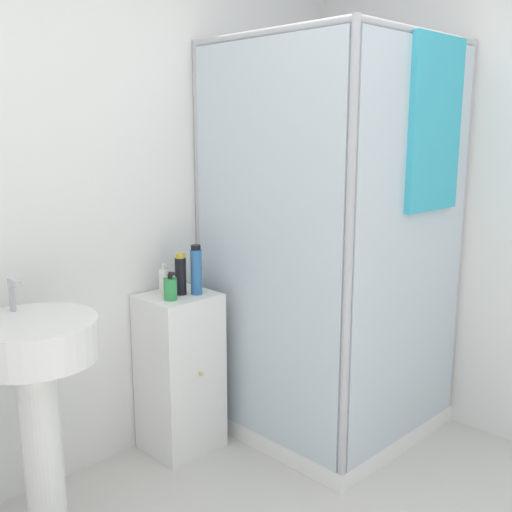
# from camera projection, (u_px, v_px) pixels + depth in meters

# --- Properties ---
(wall_back) EXTENTS (6.40, 0.06, 2.50)m
(wall_back) POSITION_uv_depth(u_px,v_px,m) (70.00, 206.00, 2.63)
(wall_back) COLOR white
(wall_back) RESTS_ON ground_plane
(shower_enclosure) EXTENTS (0.99, 1.02, 2.01)m
(shower_enclosure) POSITION_uv_depth(u_px,v_px,m) (334.00, 334.00, 3.11)
(shower_enclosure) COLOR white
(shower_enclosure) RESTS_ON ground_plane
(vanity_cabinet) EXTENTS (0.35, 0.33, 0.80)m
(vanity_cabinet) POSITION_uv_depth(u_px,v_px,m) (180.00, 372.00, 2.97)
(vanity_cabinet) COLOR white
(vanity_cabinet) RESTS_ON ground_plane
(sink) EXTENTS (0.48, 0.48, 1.02)m
(sink) POSITION_uv_depth(u_px,v_px,m) (37.00, 377.00, 2.25)
(sink) COLOR white
(sink) RESTS_ON ground_plane
(soap_dispenser) EXTENTS (0.06, 0.06, 0.14)m
(soap_dispenser) POSITION_uv_depth(u_px,v_px,m) (170.00, 289.00, 2.80)
(soap_dispenser) COLOR green
(soap_dispenser) RESTS_ON vanity_cabinet
(shampoo_bottle_tall_black) EXTENTS (0.05, 0.05, 0.20)m
(shampoo_bottle_tall_black) POSITION_uv_depth(u_px,v_px,m) (181.00, 274.00, 2.88)
(shampoo_bottle_tall_black) COLOR black
(shampoo_bottle_tall_black) RESTS_ON vanity_cabinet
(shampoo_bottle_blue) EXTENTS (0.05, 0.05, 0.24)m
(shampoo_bottle_blue) POSITION_uv_depth(u_px,v_px,m) (196.00, 270.00, 2.88)
(shampoo_bottle_blue) COLOR #2D66A3
(shampoo_bottle_blue) RESTS_ON vanity_cabinet
(lotion_bottle_white) EXTENTS (0.05, 0.05, 0.16)m
(lotion_bottle_white) POSITION_uv_depth(u_px,v_px,m) (164.00, 281.00, 2.89)
(lotion_bottle_white) COLOR white
(lotion_bottle_white) RESTS_ON vanity_cabinet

